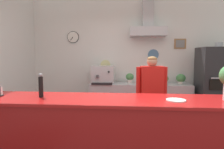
{
  "coord_description": "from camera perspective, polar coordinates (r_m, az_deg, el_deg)",
  "views": [
    {
      "loc": [
        -0.01,
        -2.51,
        1.54
      ],
      "look_at": [
        -0.29,
        0.74,
        1.23
      ],
      "focal_mm": 32.27,
      "sensor_mm": 36.0,
      "label": 1
    }
  ],
  "objects": [
    {
      "name": "potted_basil",
      "position": [
        4.49,
        5.12,
        -0.91
      ],
      "size": [
        0.18,
        0.18,
        0.23
      ],
      "color": "beige",
      "rests_on": "back_prep_counter"
    },
    {
      "name": "back_prep_counter",
      "position": [
        4.59,
        7.82,
        -8.29
      ],
      "size": [
        2.19,
        0.54,
        0.92
      ],
      "color": "#B7BABF",
      "rests_on": "ground_plane"
    },
    {
      "name": "shop_worker",
      "position": [
        3.55,
        11.1,
        -6.37
      ],
      "size": [
        0.53,
        0.26,
        1.52
      ],
      "rotation": [
        0.0,
        0.0,
        3.25
      ],
      "color": "#232328",
      "rests_on": "ground_plane"
    },
    {
      "name": "service_counter",
      "position": [
        2.47,
        5.07,
        -18.8
      ],
      "size": [
        3.74,
        0.7,
        1.05
      ],
      "color": "maroon",
      "rests_on": "ground_plane"
    },
    {
      "name": "potted_sage",
      "position": [
        4.56,
        14.75,
        -1.31
      ],
      "size": [
        0.16,
        0.16,
        0.19
      ],
      "color": "beige",
      "rests_on": "back_prep_counter"
    },
    {
      "name": "espresso_machine",
      "position": [
        4.49,
        -2.52,
        -0.07
      ],
      "size": [
        0.49,
        0.46,
        0.39
      ],
      "color": "silver",
      "rests_on": "back_prep_counter"
    },
    {
      "name": "potted_rosemary",
      "position": [
        4.62,
        18.93,
        -1.09
      ],
      "size": [
        0.2,
        0.2,
        0.22
      ],
      "color": "beige",
      "rests_on": "back_prep_counter"
    },
    {
      "name": "condiment_plate",
      "position": [
        2.31,
        17.67,
        -6.93
      ],
      "size": [
        0.21,
        0.21,
        0.01
      ],
      "color": "white",
      "rests_on": "service_counter"
    },
    {
      "name": "pizza_oven",
      "position": [
        4.64,
        27.54,
        -3.67
      ],
      "size": [
        0.73,
        0.68,
        1.8
      ],
      "color": "#232326",
      "rests_on": "ground_plane"
    },
    {
      "name": "potted_oregano",
      "position": [
        4.49,
        10.83,
        -1.13
      ],
      "size": [
        0.17,
        0.17,
        0.21
      ],
      "color": "beige",
      "rests_on": "back_prep_counter"
    },
    {
      "name": "pepper_grinder",
      "position": [
        2.51,
        -19.52,
        -2.91
      ],
      "size": [
        0.05,
        0.05,
        0.28
      ],
      "color": "black",
      "rests_on": "service_counter"
    },
    {
      "name": "back_wall_assembly",
      "position": [
        4.73,
        5.36,
        6.28
      ],
      "size": [
        4.77,
        2.38,
        3.02
      ],
      "color": "#9E9E99",
      "rests_on": "ground_plane"
    }
  ]
}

